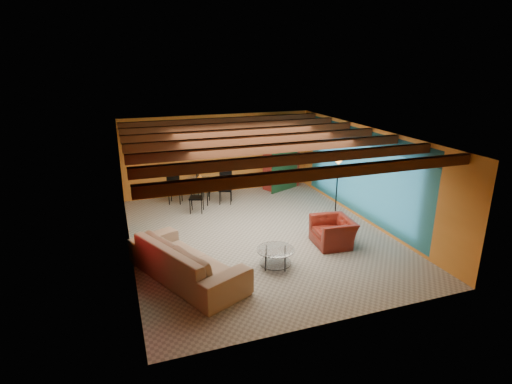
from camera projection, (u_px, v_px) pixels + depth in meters
name	position (u px, v px, depth m)	size (l,w,h in m)	color
room	(257.00, 147.00, 10.29)	(6.52, 8.01, 2.71)	gray
sofa	(186.00, 260.00, 8.68)	(2.94, 1.15, 0.86)	#90745D
armchair	(333.00, 232.00, 10.30)	(1.05, 0.92, 0.68)	maroon
coffee_table	(275.00, 258.00, 9.22)	(0.85, 0.85, 0.44)	silver
dining_table	(200.00, 187.00, 13.18)	(2.05, 2.05, 1.07)	silver
armoire	(281.00, 158.00, 14.59)	(1.26, 0.62, 2.20)	maroon
floor_lamp	(337.00, 190.00, 11.47)	(0.39, 0.39, 1.94)	black
ceiling_fan	(259.00, 148.00, 10.19)	(1.50, 1.50, 0.44)	#472614
painting	(193.00, 147.00, 13.67)	(1.05, 0.03, 0.65)	black
potted_plant	(282.00, 120.00, 14.18)	(0.42, 0.36, 0.46)	#26661E
vase	(199.00, 168.00, 12.98)	(0.19, 0.19, 0.20)	orange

